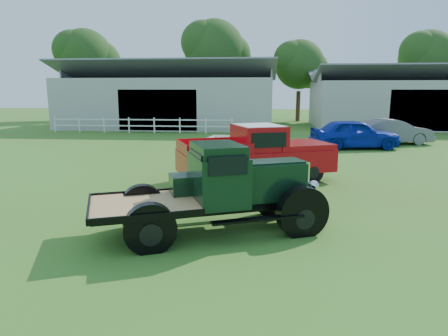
# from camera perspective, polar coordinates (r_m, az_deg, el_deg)

# --- Properties ---
(ground) EXTENTS (120.00, 120.00, 0.00)m
(ground) POSITION_cam_1_polar(r_m,az_deg,el_deg) (10.69, -1.69, -6.75)
(ground) COLOR #4C6A22
(shed_left) EXTENTS (18.80, 10.20, 5.60)m
(shed_left) POSITION_cam_1_polar(r_m,az_deg,el_deg) (37.04, -7.56, 10.27)
(shed_left) COLOR #9B9B9B
(shed_left) RESTS_ON ground
(shed_right) EXTENTS (16.80, 9.20, 5.20)m
(shed_right) POSITION_cam_1_polar(r_m,az_deg,el_deg) (39.22, 24.73, 9.12)
(shed_right) COLOR #9B9B9B
(shed_right) RESTS_ON ground
(fence_rail) EXTENTS (14.20, 0.16, 1.20)m
(fence_rail) POSITION_cam_1_polar(r_m,az_deg,el_deg) (31.61, -11.68, 6.02)
(fence_rail) COLOR white
(fence_rail) RESTS_ON ground
(tree_a) EXTENTS (6.30, 6.30, 10.50)m
(tree_a) POSITION_cam_1_polar(r_m,az_deg,el_deg) (47.25, -19.11, 12.91)
(tree_a) COLOR #2D5513
(tree_a) RESTS_ON ground
(tree_b) EXTENTS (6.90, 6.90, 11.50)m
(tree_b) POSITION_cam_1_polar(r_m,az_deg,el_deg) (44.48, -1.39, 14.29)
(tree_b) COLOR #2D5513
(tree_b) RESTS_ON ground
(tree_c) EXTENTS (5.40, 5.40, 9.00)m
(tree_c) POSITION_cam_1_polar(r_m,az_deg,el_deg) (43.27, 10.66, 12.54)
(tree_c) COLOR #2D5513
(tree_c) RESTS_ON ground
(tree_d) EXTENTS (6.00, 6.00, 10.00)m
(tree_d) POSITION_cam_1_polar(r_m,az_deg,el_deg) (47.19, 26.86, 12.03)
(tree_d) COLOR #2D5513
(tree_d) RESTS_ON ground
(vintage_flatbed) EXTENTS (5.64, 3.89, 2.08)m
(vintage_flatbed) POSITION_cam_1_polar(r_m,az_deg,el_deg) (9.22, -1.51, -2.95)
(vintage_flatbed) COLOR black
(vintage_flatbed) RESTS_ON ground
(red_pickup) EXTENTS (6.10, 4.20, 2.08)m
(red_pickup) POSITION_cam_1_polar(r_m,az_deg,el_deg) (14.40, 4.53, 2.13)
(red_pickup) COLOR #BA0B12
(red_pickup) RESTS_ON ground
(white_pickup) EXTENTS (4.95, 2.62, 1.73)m
(white_pickup) POSITION_cam_1_polar(r_m,az_deg,el_deg) (16.47, 5.26, 2.63)
(white_pickup) COLOR beige
(white_pickup) RESTS_ON ground
(misc_car_blue) EXTENTS (5.13, 2.63, 1.67)m
(misc_car_blue) POSITION_cam_1_polar(r_m,az_deg,el_deg) (23.78, 18.13, 4.66)
(misc_car_blue) COLOR #0C25A4
(misc_car_blue) RESTS_ON ground
(misc_car_grey) EXTENTS (4.84, 2.35, 1.53)m
(misc_car_grey) POSITION_cam_1_polar(r_m,az_deg,el_deg) (26.57, 22.90, 4.81)
(misc_car_grey) COLOR slate
(misc_car_grey) RESTS_ON ground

